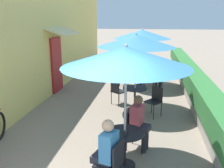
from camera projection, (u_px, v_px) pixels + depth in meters
name	position (u px, v px, depth m)	size (l,w,h in m)	color
cafe_facade_wall	(57.00, 37.00, 9.99)	(0.98, 14.13, 4.20)	#E0CC6B
planter_hedge	(190.00, 79.00, 9.65)	(0.60, 13.13, 1.01)	gray
patio_table_near	(125.00, 142.00, 4.82)	(0.76, 0.76, 0.72)	black
patio_umbrella_near	(126.00, 57.00, 4.39)	(2.32, 2.32, 2.40)	#B7B7BC
cafe_chair_near_left	(112.00, 161.00, 4.16)	(0.50, 0.50, 0.87)	black
seated_patron_near_left	(106.00, 151.00, 4.16)	(0.48, 0.42, 1.25)	#23232D
cafe_chair_near_right	(134.00, 127.00, 5.47)	(0.50, 0.50, 0.87)	black
seated_patron_near_right	(139.00, 120.00, 5.38)	(0.48, 0.42, 1.25)	#23232D
coffee_cup_near	(125.00, 133.00, 4.61)	(0.07, 0.07, 0.09)	#232328
patio_table_mid	(135.00, 94.00, 7.78)	(0.76, 0.76, 0.72)	black
patio_umbrella_mid	(136.00, 41.00, 7.35)	(2.32, 2.32, 2.40)	#B7B7BC
cafe_chair_mid_left	(155.00, 99.00, 7.31)	(0.56, 0.56, 0.87)	black
cafe_chair_mid_right	(117.00, 90.00, 8.24)	(0.56, 0.56, 0.87)	black
coffee_cup_mid	(135.00, 86.00, 7.80)	(0.07, 0.07, 0.09)	teal
patio_table_far	(141.00, 74.00, 10.59)	(0.76, 0.76, 0.72)	black
patio_umbrella_far	(142.00, 34.00, 10.16)	(2.32, 2.32, 2.40)	#B7B7BC
cafe_chair_far_left	(158.00, 74.00, 10.59)	(0.42, 0.42, 0.87)	black
seated_patron_far_left	(158.00, 70.00, 10.44)	(0.35, 0.42, 1.25)	#23232D
cafe_chair_far_right	(124.00, 74.00, 10.59)	(0.42, 0.42, 0.87)	black
coffee_cup_far	(144.00, 68.00, 10.57)	(0.07, 0.07, 0.09)	white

